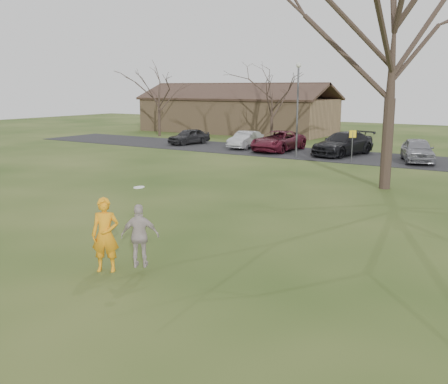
# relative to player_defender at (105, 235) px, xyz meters

# --- Properties ---
(ground) EXTENTS (120.00, 120.00, 0.00)m
(ground) POSITION_rel_player_defender_xyz_m (1.00, 0.12, -0.97)
(ground) COLOR #1E380F
(ground) RESTS_ON ground
(parking_strip) EXTENTS (62.00, 6.50, 0.04)m
(parking_strip) POSITION_rel_player_defender_xyz_m (1.00, 25.12, -0.95)
(parking_strip) COLOR black
(parking_strip) RESTS_ON ground
(player_defender) EXTENTS (0.85, 0.77, 1.95)m
(player_defender) POSITION_rel_player_defender_xyz_m (0.00, 0.00, 0.00)
(player_defender) COLOR orange
(player_defender) RESTS_ON ground
(car_0) EXTENTS (2.27, 4.03, 1.29)m
(car_0) POSITION_rel_player_defender_xyz_m (-16.03, 25.48, -0.29)
(car_0) COLOR #242426
(car_0) RESTS_ON parking_strip
(car_1) EXTENTS (1.61, 4.01, 1.30)m
(car_1) POSITION_rel_player_defender_xyz_m (-10.67, 25.60, -0.29)
(car_1) COLOR #A3A3A8
(car_1) RESTS_ON parking_strip
(car_2) EXTENTS (2.54, 5.35, 1.47)m
(car_2) POSITION_rel_player_defender_xyz_m (-7.70, 25.32, -0.20)
(car_2) COLOR #541322
(car_2) RESTS_ON parking_strip
(car_3) EXTENTS (3.42, 5.84, 1.59)m
(car_3) POSITION_rel_player_defender_xyz_m (-2.80, 25.57, -0.14)
(car_3) COLOR black
(car_3) RESTS_ON parking_strip
(car_4) EXTENTS (3.14, 4.73, 1.50)m
(car_4) POSITION_rel_player_defender_xyz_m (2.33, 24.89, -0.18)
(car_4) COLOR gray
(car_4) RESTS_ON parking_strip
(catching_play) EXTENTS (1.01, 0.86, 2.09)m
(catching_play) POSITION_rel_player_defender_xyz_m (0.93, 0.28, 0.06)
(catching_play) COLOR #B6A6A3
(catching_play) RESTS_ON ground
(building) EXTENTS (20.60, 8.50, 5.14)m
(building) POSITION_rel_player_defender_xyz_m (-19.00, 38.12, 0.96)
(building) COLOR #8C6D4C
(building) RESTS_ON ground
(lamp_post) EXTENTS (0.34, 0.34, 6.27)m
(lamp_post) POSITION_rel_player_defender_xyz_m (-5.00, 22.62, 3.00)
(lamp_post) COLOR #47474C
(lamp_post) RESTS_ON ground
(sign_yellow) EXTENTS (0.35, 0.35, 2.08)m
(sign_yellow) POSITION_rel_player_defender_xyz_m (-1.00, 22.12, 0.48)
(sign_yellow) COLOR #47474C
(sign_yellow) RESTS_ON ground
(big_tree) EXTENTS (9.00, 9.00, 14.00)m
(big_tree) POSITION_rel_player_defender_xyz_m (3.00, 15.12, 6.03)
(big_tree) COLOR #352821
(big_tree) RESTS_ON ground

